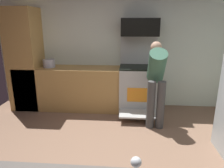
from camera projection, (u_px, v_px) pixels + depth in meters
wall_back at (117, 47)px, 4.55m from camera, size 5.20×0.12×2.60m
lower_cabinet_run at (74, 88)px, 4.51m from camera, size 2.40×0.60×0.90m
cabinet_column at (26, 60)px, 4.42m from camera, size 0.60×0.60×2.10m
oven_range at (138, 87)px, 4.38m from camera, size 0.76×1.05×1.55m
microwave at (140, 27)px, 4.13m from camera, size 0.74×0.38×0.34m
person_cook at (156, 78)px, 3.63m from camera, size 0.31×0.60×1.48m
wine_glass_near at (136, 164)px, 1.20m from camera, size 0.06×0.06×0.16m
stock_pot at (49, 63)px, 4.40m from camera, size 0.25×0.25×0.17m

